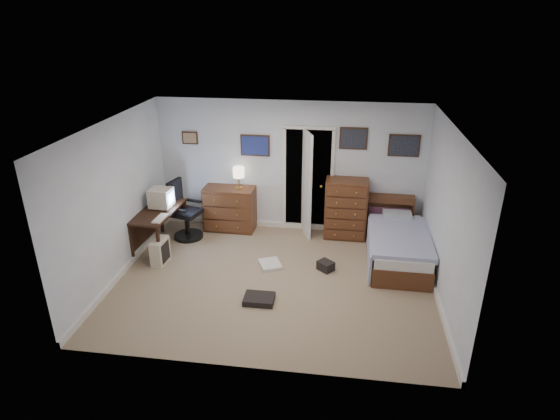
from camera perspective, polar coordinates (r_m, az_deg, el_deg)
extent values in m
cube|color=tan|center=(7.56, -0.70, -8.62)|extent=(5.00, 4.00, 0.02)
cube|color=black|center=(8.51, -14.65, -0.16)|extent=(0.66, 1.29, 0.04)
cube|color=black|center=(8.31, -17.69, -3.91)|extent=(0.05, 0.05, 0.69)
cube|color=black|center=(8.09, -14.55, -4.30)|extent=(0.05, 0.05, 0.69)
cube|color=black|center=(9.25, -14.29, -0.66)|extent=(0.05, 0.05, 0.69)
cube|color=black|center=(9.05, -11.41, -0.93)|extent=(0.05, 0.05, 0.69)
cube|color=black|center=(8.76, -16.04, -1.93)|extent=(0.10, 1.16, 0.48)
cube|color=beige|center=(8.56, -14.30, 1.48)|extent=(0.39, 0.37, 0.33)
cube|color=#8CB2F2|center=(8.48, -13.15, 1.39)|extent=(0.03, 0.27, 0.21)
cube|color=beige|center=(8.62, -14.19, 0.41)|extent=(0.26, 0.26, 0.02)
cube|color=beige|center=(8.14, -14.40, -1.00)|extent=(0.17, 0.40, 0.02)
cube|color=beige|center=(8.19, -14.41, -4.90)|extent=(0.22, 0.42, 0.44)
cube|color=black|center=(8.15, -13.76, -4.98)|extent=(0.02, 0.29, 0.34)
cylinder|color=black|center=(9.05, -11.05, -3.10)|extent=(0.66, 0.66, 0.06)
cylinder|color=black|center=(8.95, -11.16, -1.78)|extent=(0.08, 0.08, 0.42)
cube|color=black|center=(8.85, -11.29, -0.32)|extent=(0.56, 0.56, 0.08)
cube|color=black|center=(8.85, -12.69, 1.83)|extent=(0.17, 0.42, 0.57)
cube|color=black|center=(8.60, -12.27, -0.05)|extent=(0.31, 0.13, 0.04)
cube|color=black|center=(8.98, -10.49, 1.12)|extent=(0.31, 0.13, 0.04)
cube|color=maroon|center=(9.89, -12.13, 1.31)|extent=(0.16, 0.16, 0.73)
cube|color=brown|center=(9.11, -6.13, 0.18)|extent=(0.98, 0.52, 0.86)
cylinder|color=gold|center=(8.90, -5.00, 2.72)|extent=(0.13, 0.13, 0.02)
cylinder|color=gold|center=(8.86, -5.03, 3.49)|extent=(0.03, 0.03, 0.26)
cylinder|color=beige|center=(8.80, -5.07, 4.61)|extent=(0.22, 0.22, 0.19)
cube|color=black|center=(9.17, 3.58, 4.24)|extent=(0.90, 0.60, 2.00)
cube|color=white|center=(8.90, 0.52, 3.69)|extent=(0.06, 0.05, 2.00)
cube|color=white|center=(8.83, 6.33, 3.40)|extent=(0.06, 0.05, 2.00)
cube|color=white|center=(8.56, 3.58, 9.98)|extent=(0.96, 0.05, 0.06)
cube|color=white|center=(8.76, 3.07, 3.33)|extent=(0.31, 0.77, 2.00)
sphere|color=gold|center=(8.60, 5.04, 2.88)|extent=(0.06, 0.06, 0.06)
cube|color=brown|center=(8.79, 8.02, 0.16)|extent=(0.78, 0.46, 1.13)
cube|color=brown|center=(9.01, 13.01, -0.72)|extent=(0.92, 0.25, 0.82)
cube|color=black|center=(8.89, 13.12, 0.02)|extent=(0.84, 0.11, 0.27)
cube|color=maroon|center=(8.90, 13.10, -0.20)|extent=(0.73, 0.13, 0.20)
cube|color=brown|center=(8.26, 14.17, -5.07)|extent=(0.95, 1.87, 0.32)
cube|color=white|center=(8.15, 14.34, -3.55)|extent=(0.92, 1.83, 0.17)
cube|color=#6069B3|center=(8.02, 14.46, -3.20)|extent=(1.01, 1.59, 0.09)
cube|color=#6069B3|center=(8.09, 10.82, -4.59)|extent=(0.06, 1.58, 0.50)
cube|color=#657CA2|center=(8.72, 14.08, -0.69)|extent=(0.52, 0.36, 0.12)
cube|color=#331E11|center=(9.08, -10.92, 8.63)|extent=(0.30, 0.03, 0.24)
cube|color=#92814F|center=(9.07, -10.96, 8.60)|extent=(0.25, 0.01, 0.19)
cube|color=#331E11|center=(8.79, -3.05, 7.87)|extent=(0.55, 0.03, 0.40)
cube|color=#110C58|center=(8.78, -3.07, 7.83)|extent=(0.50, 0.01, 0.35)
cube|color=#331E11|center=(8.59, 8.94, 8.63)|extent=(0.50, 0.03, 0.40)
cube|color=black|center=(8.58, 8.94, 8.60)|extent=(0.45, 0.01, 0.35)
cube|color=#331E11|center=(8.68, 14.89, 7.60)|extent=(0.55, 0.03, 0.40)
cube|color=black|center=(8.67, 14.90, 7.57)|extent=(0.50, 0.01, 0.35)
cube|color=silver|center=(7.94, -1.21, -6.63)|extent=(0.47, 0.49, 0.06)
cube|color=black|center=(7.04, -2.56, -10.79)|extent=(0.45, 0.34, 0.09)
cube|color=black|center=(7.83, 5.59, -6.78)|extent=(0.32, 0.31, 0.16)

